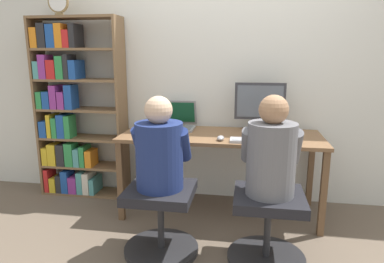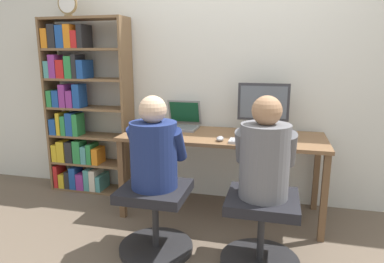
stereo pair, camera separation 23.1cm
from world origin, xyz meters
name	(u,v)px [view 1 (the left image)]	position (x,y,z in m)	size (l,w,h in m)	color
ground_plane	(216,229)	(0.00, 0.00, 0.00)	(14.00, 14.00, 0.00)	brown
wall_back	(225,67)	(0.00, 0.73, 1.30)	(10.00, 0.05, 2.60)	silver
desk	(221,143)	(0.00, 0.33, 0.66)	(1.75, 0.66, 0.73)	brown
desktop_monitor	(260,106)	(0.33, 0.51, 0.97)	(0.45, 0.19, 0.44)	#333338
laptop	(178,123)	(-0.43, 0.53, 0.79)	(0.32, 0.34, 0.26)	gray
keyboard	(258,141)	(0.31, 0.10, 0.75)	(0.44, 0.14, 0.03)	#B2B2B7
computer_mouse_by_keyboard	(221,138)	(0.01, 0.12, 0.75)	(0.06, 0.10, 0.04)	#99999E
office_chair_left	(268,224)	(0.39, -0.38, 0.27)	(0.55, 0.55, 0.50)	#262628
office_chair_right	(161,217)	(-0.37, -0.39, 0.27)	(0.55, 0.55, 0.50)	#262628
person_at_monitor	(271,153)	(0.39, -0.38, 0.79)	(0.40, 0.34, 0.67)	slate
person_at_laptop	(159,150)	(-0.37, -0.39, 0.78)	(0.40, 0.34, 0.65)	navy
bookshelf	(71,112)	(-1.52, 0.53, 0.86)	(0.88, 0.27, 1.77)	brown
desk_clock	(58,2)	(-1.53, 0.48, 1.89)	(0.20, 0.03, 0.22)	olive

